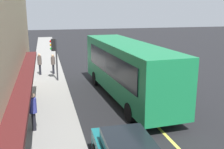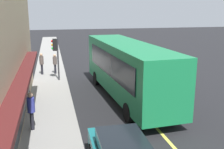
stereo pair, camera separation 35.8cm
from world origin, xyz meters
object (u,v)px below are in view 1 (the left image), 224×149
at_px(traffic_light, 54,50).
at_px(pedestrian_by_curb, 33,108).
at_px(pedestrian_at_corner, 40,62).
at_px(bus, 127,67).
at_px(pedestrian_mid_block, 53,62).

height_order(traffic_light, pedestrian_by_curb, traffic_light).
height_order(pedestrian_by_curb, pedestrian_at_corner, pedestrian_at_corner).
height_order(bus, traffic_light, bus).
bearing_deg(bus, pedestrian_by_curb, 124.27).
height_order(traffic_light, pedestrian_at_corner, traffic_light).
bearing_deg(pedestrian_at_corner, pedestrian_by_curb, 179.04).
distance_m(bus, pedestrian_at_corner, 8.87).
height_order(bus, pedestrian_by_curb, bus).
xyz_separation_m(bus, pedestrian_by_curb, (-3.78, 5.55, -0.76)).
bearing_deg(traffic_light, pedestrian_at_corner, 28.13).
xyz_separation_m(pedestrian_by_curb, pedestrian_mid_block, (10.86, -1.27, -0.07)).
xyz_separation_m(pedestrian_mid_block, pedestrian_at_corner, (-0.06, 1.09, 0.09)).
distance_m(traffic_light, pedestrian_mid_block, 2.61).
xyz_separation_m(traffic_light, pedestrian_mid_block, (2.22, 0.06, -1.38)).
distance_m(traffic_light, pedestrian_by_curb, 8.84).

